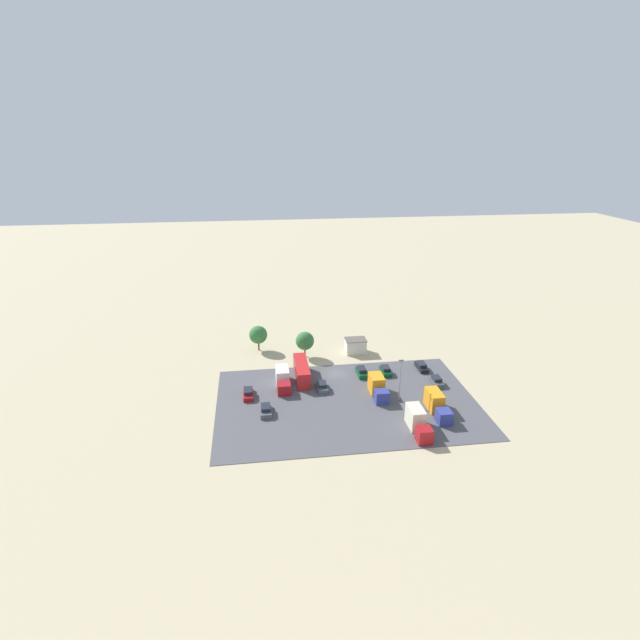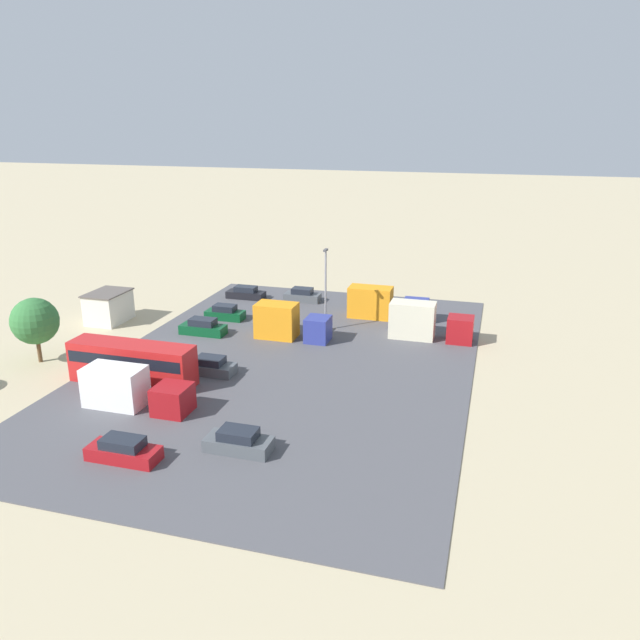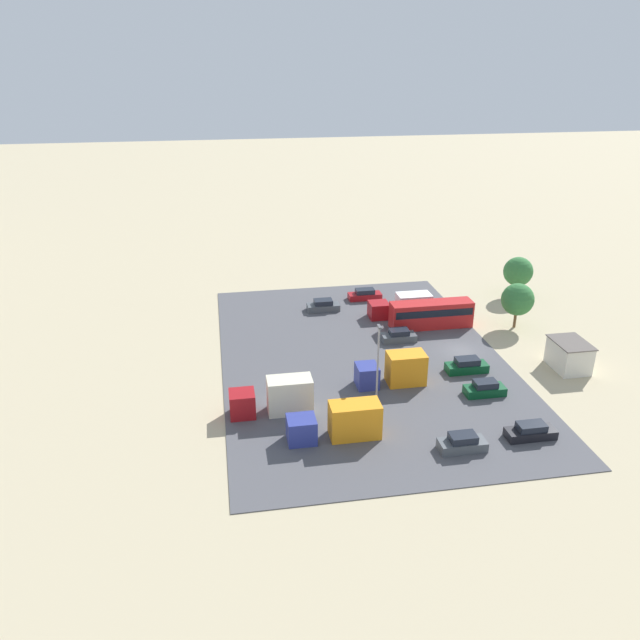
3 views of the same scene
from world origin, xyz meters
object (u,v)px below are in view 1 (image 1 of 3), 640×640
object	(u,v)px
parked_car_3	(248,393)
parked_truck_2	(283,379)
parked_car_2	(421,366)
parked_car_6	(362,372)
shed_building	(355,346)
parked_car_4	(436,381)
parked_car_0	(386,371)
parked_truck_1	(437,405)
parked_truck_0	(418,422)
bus	(302,370)
parked_car_1	(322,387)
parked_car_5	(266,410)
parked_truck_3	(378,387)

from	to	relation	value
parked_car_3	parked_truck_2	bearing A→B (deg)	-151.83
parked_car_2	parked_car_6	xyz separation A→B (m)	(13.14, 0.86, 0.06)
shed_building	parked_car_4	size ratio (longest dim) A/B	1.13
parked_car_3	parked_car_4	distance (m)	37.12
parked_car_0	parked_truck_1	distance (m)	16.98
parked_car_0	parked_truck_0	world-z (taller)	parked_truck_0
parked_truck_2	bus	bearing A→B (deg)	-149.25
parked_truck_0	bus	bearing A→B (deg)	-51.36
parked_car_0	parked_truck_1	xyz separation A→B (m)	(-5.04, 16.19, 0.88)
shed_building	parked_car_6	xyz separation A→B (m)	(1.05, 11.44, -0.88)
parked_car_1	parked_truck_1	world-z (taller)	parked_truck_1
bus	parked_car_6	bearing A→B (deg)	179.49
parked_car_6	parked_truck_0	size ratio (longest dim) A/B	0.57
parked_car_1	parked_car_6	size ratio (longest dim) A/B	0.92
parked_car_2	parked_car_5	xyz separation A→B (m)	(33.29, 13.35, 0.02)
parked_car_4	parked_truck_1	xyz separation A→B (m)	(3.76, 10.29, 0.87)
parked_car_5	parked_car_6	size ratio (longest dim) A/B	0.96
parked_car_5	parked_car_6	bearing A→B (deg)	-148.23
parked_car_2	parked_truck_3	world-z (taller)	parked_truck_3
parked_car_6	parked_truck_0	distance (m)	22.05
parked_car_0	parked_car_6	xyz separation A→B (m)	(5.07, -0.08, 0.02)
parked_car_3	parked_car_5	distance (m)	7.24
bus	parked_truck_1	bearing A→B (deg)	143.96
parked_truck_1	parked_truck_3	distance (m)	11.75
parked_car_4	bus	bearing A→B (deg)	-13.07
bus	shed_building	bearing A→B (deg)	-139.91
parked_car_2	parked_car_6	bearing A→B (deg)	-176.24
parked_car_5	parked_truck_2	bearing A→B (deg)	-110.11
bus	parked_car_2	world-z (taller)	bus
parked_car_2	bus	bearing A→B (deg)	-178.32
bus	parked_car_5	world-z (taller)	bus
parked_car_4	parked_car_5	world-z (taller)	parked_car_4
shed_building	parked_truck_3	xyz separation A→B (m)	(-0.20, 20.01, 0.00)
shed_building	parked_car_5	distance (m)	31.99
shed_building	parked_car_4	world-z (taller)	shed_building
shed_building	parked_car_5	xyz separation A→B (m)	(21.21, 23.93, -0.92)
shed_building	parked_car_1	xyz separation A→B (m)	(10.03, 16.56, -0.94)
parked_car_3	parked_car_4	bearing A→B (deg)	179.90
bus	parked_car_3	distance (m)	12.45
bus	parked_truck_2	distance (m)	4.69
parked_car_0	parked_car_1	size ratio (longest dim) A/B	0.99
bus	parked_truck_2	bearing A→B (deg)	30.75
shed_building	parked_car_3	size ratio (longest dim) A/B	1.02
parked_car_3	parked_truck_3	world-z (taller)	parked_truck_3
parked_truck_1	bus	bearing A→B (deg)	-36.04
parked_car_0	parked_car_3	bearing A→B (deg)	-168.34
parked_car_1	parked_car_5	world-z (taller)	parked_car_5
parked_car_3	parked_car_6	world-z (taller)	parked_car_6
parked_truck_3	parked_car_5	bearing A→B (deg)	10.37
shed_building	parked_truck_0	distance (m)	33.15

